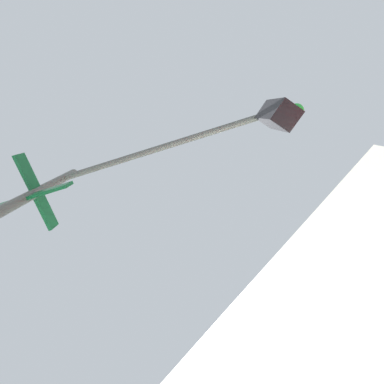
% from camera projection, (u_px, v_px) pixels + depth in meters
% --- Properties ---
extents(traffic_signal_near, '(3.04, 2.62, 5.61)m').
position_uv_depth(traffic_signal_near, '(139.00, 166.00, 2.87)').
color(traffic_signal_near, '#474C47').
rests_on(traffic_signal_near, ground_plane).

